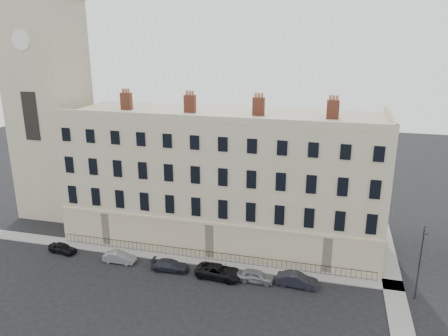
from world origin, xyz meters
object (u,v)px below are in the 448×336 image
Objects in this scene: car_a at (62,248)px; car_c at (170,265)px; car_f at (297,280)px; streetlamp at (420,260)px; car_b at (120,257)px; car_d at (219,272)px; car_e at (256,276)px.

car_c reaches higher than car_a.
streetlamp reaches higher than car_f.
streetlamp is (23.92, 0.84, 3.53)m from car_c.
car_b is (7.27, -0.38, 0.02)m from car_a.
car_b is at bearing 92.99° from car_d.
car_e is (22.22, -0.48, 0.07)m from car_a.
car_d is at bearing -94.07° from car_c.
car_a is at bearing 84.22° from car_c.
car_e is 4.08m from car_f.
car_a is 0.83× the size of car_c.
car_a is 0.93× the size of car_b.
car_c is 0.99× the size of car_f.
car_c is 0.54× the size of streetlamp.
car_d is (5.29, -0.08, 0.09)m from car_c.
car_a is at bearing 88.25° from car_e.
car_b is 0.74× the size of car_d.
car_e is at bearing 95.85° from car_f.
car_a is 26.30m from car_f.
car_f is (4.08, 0.19, 0.03)m from car_e.
car_d is (18.51, -0.66, 0.10)m from car_a.
car_b reaches higher than car_a.
car_b is 0.90× the size of car_c.
car_c is at bearing -84.26° from car_a.
streetlamp is at bearing -83.93° from car_f.
car_e is at bearing -82.68° from car_d.
car_a is 0.69× the size of car_d.
car_a is 13.23m from car_c.
car_d is 1.30× the size of car_e.
streetlamp is (10.84, 0.54, 3.44)m from car_f.
car_e is (14.94, -0.10, 0.04)m from car_b.
streetlamp reaches higher than car_d.
car_f is 11.39m from streetlamp.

